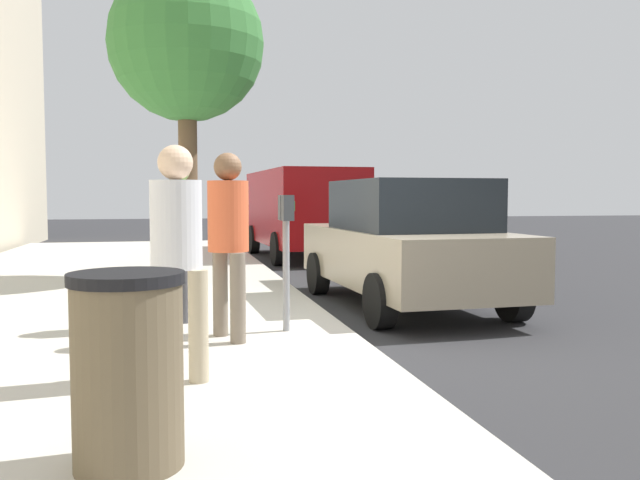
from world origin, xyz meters
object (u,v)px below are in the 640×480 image
at_px(parking_officer, 178,226).
at_px(parked_van_far, 302,208).
at_px(parking_meter, 286,233).
at_px(parked_sedan_near, 406,243).
at_px(street_tree, 186,46).
at_px(trash_bin, 128,369).
at_px(pedestrian_at_meter, 228,229).
at_px(pedestrian_bystander, 176,242).

height_order(parking_officer, parked_van_far, parked_van_far).
bearing_deg(parking_meter, parked_sedan_near, -45.51).
xyz_separation_m(street_tree, trash_bin, (-8.09, 0.51, -3.43)).
bearing_deg(street_tree, pedestrian_at_meter, -177.17).
distance_m(parking_meter, pedestrian_at_meter, 0.68).
distance_m(pedestrian_at_meter, pedestrian_bystander, 1.41).
height_order(pedestrian_bystander, parked_van_far, parked_van_far).
bearing_deg(trash_bin, parked_sedan_near, -33.13).
bearing_deg(parking_officer, parked_van_far, 84.89).
distance_m(parking_officer, parked_sedan_near, 3.47).
xyz_separation_m(pedestrian_at_meter, parking_officer, (0.76, 0.47, -0.00)).
xyz_separation_m(pedestrian_at_meter, street_tree, (5.14, 0.25, 2.86)).
bearing_deg(pedestrian_bystander, pedestrian_at_meter, 17.73).
xyz_separation_m(parked_van_far, trash_bin, (-12.76, 3.40, -0.60)).
height_order(parked_van_far, street_tree, street_tree).
bearing_deg(street_tree, parking_officer, 177.21).
relative_size(parked_sedan_near, street_tree, 0.84).
bearing_deg(parked_sedan_near, trash_bin, 146.87).
bearing_deg(parked_sedan_near, pedestrian_at_meter, 130.63).
relative_size(pedestrian_at_meter, pedestrian_bystander, 1.02).
height_order(parked_van_far, trash_bin, parked_van_far).
distance_m(parking_meter, street_tree, 5.74).
xyz_separation_m(parking_meter, parked_sedan_near, (1.99, -2.03, -0.27)).
distance_m(parking_meter, parked_van_far, 9.75).
distance_m(parking_meter, parked_sedan_near, 2.86).
xyz_separation_m(pedestrian_at_meter, parked_sedan_near, (2.27, -2.64, -0.34)).
bearing_deg(parking_meter, pedestrian_at_meter, 114.15).
height_order(pedestrian_bystander, parked_sedan_near, pedestrian_bystander).
distance_m(parking_officer, trash_bin, 3.77).
xyz_separation_m(pedestrian_at_meter, parked_van_far, (9.82, -2.64, 0.03)).
relative_size(pedestrian_at_meter, parked_van_far, 0.34).
bearing_deg(pedestrian_at_meter, street_tree, 72.28).
bearing_deg(parked_van_far, parking_meter, 168.01).
relative_size(parking_meter, pedestrian_at_meter, 0.78).
height_order(pedestrian_at_meter, trash_bin, pedestrian_at_meter).
height_order(pedestrian_at_meter, parking_officer, pedestrian_at_meter).
bearing_deg(parking_officer, pedestrian_at_meter, -44.68).
height_order(parking_officer, street_tree, street_tree).
height_order(pedestrian_at_meter, parked_van_far, parked_van_far).
bearing_deg(trash_bin, pedestrian_bystander, -9.09).
height_order(parking_officer, parked_sedan_near, parking_officer).
bearing_deg(parked_sedan_near, street_tree, 45.24).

